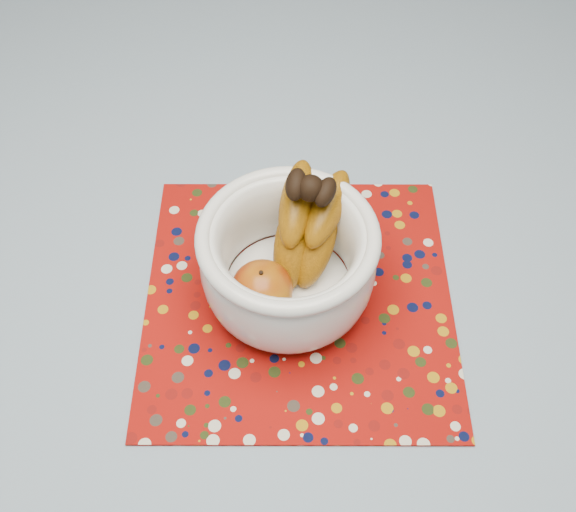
# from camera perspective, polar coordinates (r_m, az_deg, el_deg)

# --- Properties ---
(table) EXTENTS (1.20, 1.20, 0.75)m
(table) POSITION_cam_1_polar(r_m,az_deg,el_deg) (0.93, -3.14, -6.55)
(table) COLOR brown
(table) RESTS_ON ground
(tablecloth) EXTENTS (1.32, 1.32, 0.01)m
(tablecloth) POSITION_cam_1_polar(r_m,az_deg,el_deg) (0.86, -3.38, -3.87)
(tablecloth) COLOR #6280A3
(tablecloth) RESTS_ON table
(placemat) EXTENTS (0.39, 0.39, 0.00)m
(placemat) POSITION_cam_1_polar(r_m,az_deg,el_deg) (0.85, 0.92, -3.58)
(placemat) COLOR #910C07
(placemat) RESTS_ON tablecloth
(fruit_bowl) EXTENTS (0.22, 0.23, 0.17)m
(fruit_bowl) POSITION_cam_1_polar(r_m,az_deg,el_deg) (0.80, 0.57, 0.41)
(fruit_bowl) COLOR white
(fruit_bowl) RESTS_ON placemat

